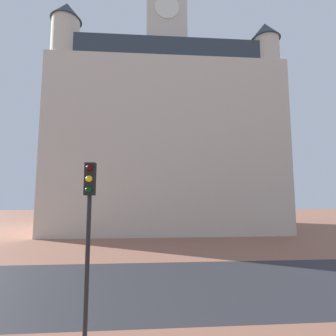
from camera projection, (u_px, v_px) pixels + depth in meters
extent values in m
plane|color=#93604C|center=(162.00, 274.00, 12.42)|extent=(120.00, 120.00, 0.00)
cube|color=#2D2D33|center=(164.00, 285.00, 10.98)|extent=(120.00, 7.30, 0.00)
cube|color=beige|center=(165.00, 155.00, 31.88)|extent=(24.71, 15.36, 18.12)
cube|color=#2D3842|center=(165.00, 78.00, 33.02)|extent=(22.73, 14.13, 2.40)
cube|color=beige|center=(166.00, 106.00, 32.61)|extent=(5.10, 5.10, 31.00)
cylinder|color=silver|center=(167.00, 7.00, 31.35)|extent=(3.06, 0.15, 3.06)
cylinder|color=beige|center=(61.00, 123.00, 25.22)|extent=(2.80, 2.80, 22.34)
cone|color=#2D3842|center=(67.00, 12.00, 26.57)|extent=(3.20, 3.20, 2.00)
cylinder|color=beige|center=(270.00, 133.00, 26.69)|extent=(2.80, 2.80, 21.16)
cone|color=#2D3842|center=(265.00, 32.00, 27.98)|extent=(3.20, 3.20, 2.00)
cylinder|color=black|center=(87.00, 269.00, 6.63)|extent=(0.12, 0.12, 3.90)
cube|color=black|center=(90.00, 179.00, 6.89)|extent=(0.28, 0.24, 0.90)
sphere|color=#390606|center=(89.00, 168.00, 6.80)|extent=(0.18, 0.18, 0.18)
sphere|color=yellow|center=(89.00, 179.00, 6.76)|extent=(0.18, 0.18, 0.18)
sphere|color=#06330C|center=(89.00, 190.00, 6.73)|extent=(0.18, 0.18, 0.18)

